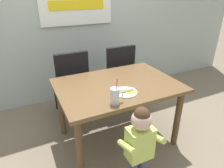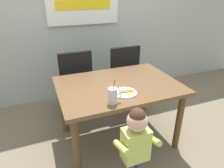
{
  "view_description": "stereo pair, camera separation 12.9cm",
  "coord_description": "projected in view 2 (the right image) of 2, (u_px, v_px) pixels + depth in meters",
  "views": [
    {
      "loc": [
        -0.89,
        -1.72,
        1.66
      ],
      "look_at": [
        -0.11,
        -0.09,
        0.8
      ],
      "focal_mm": 32.1,
      "sensor_mm": 36.0,
      "label": 1
    },
    {
      "loc": [
        -0.77,
        -1.77,
        1.66
      ],
      "look_at": [
        -0.11,
        -0.09,
        0.8
      ],
      "focal_mm": 32.1,
      "sensor_mm": 36.0,
      "label": 2
    }
  ],
  "objects": [
    {
      "name": "dining_table",
      "position": [
        118.0,
        92.0,
        2.19
      ],
      "size": [
        1.29,
        0.91,
        0.74
      ],
      "color": "brown",
      "rests_on": "ground"
    },
    {
      "name": "ground_plane",
      "position": [
        118.0,
        138.0,
        2.46
      ],
      "size": [
        24.0,
        24.0,
        0.0
      ],
      "primitive_type": "plane",
      "color": "#7A6B56"
    },
    {
      "name": "snack_plate",
      "position": [
        125.0,
        93.0,
        1.95
      ],
      "size": [
        0.23,
        0.23,
        0.01
      ],
      "primitive_type": "cylinder",
      "color": "white",
      "rests_on": "dining_table"
    },
    {
      "name": "dining_chair_left",
      "position": [
        75.0,
        80.0,
        2.71
      ],
      "size": [
        0.44,
        0.45,
        0.96
      ],
      "rotation": [
        0.0,
        0.0,
        3.14
      ],
      "color": "black",
      "rests_on": "ground"
    },
    {
      "name": "back_wall",
      "position": [
        83.0,
        4.0,
        2.96
      ],
      "size": [
        6.4,
        0.17,
        2.9
      ],
      "color": "#ADB7B2",
      "rests_on": "ground"
    },
    {
      "name": "peeled_banana",
      "position": [
        127.0,
        90.0,
        1.95
      ],
      "size": [
        0.18,
        0.13,
        0.07
      ],
      "rotation": [
        0.0,
        0.0,
        -0.25
      ],
      "color": "#F4EAC6",
      "rests_on": "snack_plate"
    },
    {
      "name": "toddler_standing",
      "position": [
        136.0,
        141.0,
        1.65
      ],
      "size": [
        0.33,
        0.24,
        0.84
      ],
      "color": "#3F4760",
      "rests_on": "ground"
    },
    {
      "name": "milk_cup",
      "position": [
        113.0,
        97.0,
        1.76
      ],
      "size": [
        0.13,
        0.08,
        0.25
      ],
      "color": "silver",
      "rests_on": "dining_table"
    },
    {
      "name": "dining_chair_right",
      "position": [
        121.0,
        73.0,
        2.94
      ],
      "size": [
        0.44,
        0.45,
        0.96
      ],
      "rotation": [
        0.0,
        0.0,
        3.14
      ],
      "color": "black",
      "rests_on": "ground"
    }
  ]
}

